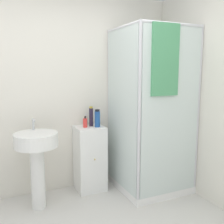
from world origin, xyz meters
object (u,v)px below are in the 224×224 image
Objects in this scene: soap_dispenser at (85,123)px; shampoo_bottle_tall_black at (91,116)px; sink at (37,153)px; lotion_bottle_white at (86,120)px; shampoo_bottle_blue at (97,118)px.

soap_dispenser is 0.57× the size of shampoo_bottle_tall_black.
sink is 0.78m from lotion_bottle_white.
shampoo_bottle_tall_black is 1.59× the size of lotion_bottle_white.
sink is 4.48× the size of shampoo_bottle_blue.
shampoo_bottle_tall_black is (0.10, 0.04, 0.06)m from soap_dispenser.
sink is at bearing -162.38° from soap_dispenser.
shampoo_bottle_tall_black is at bearing 18.63° from sink.
lotion_bottle_white is at bearing 126.82° from shampoo_bottle_blue.
shampoo_bottle_blue reaches higher than soap_dispenser.
lotion_bottle_white is at bearing 67.31° from soap_dispenser.
soap_dispenser is 0.12m from shampoo_bottle_tall_black.
shampoo_bottle_tall_black is at bearing 24.99° from soap_dispenser.
sink is at bearing -168.43° from shampoo_bottle_blue.
lotion_bottle_white is at bearing 24.11° from sink.
sink is 3.95× the size of shampoo_bottle_tall_black.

